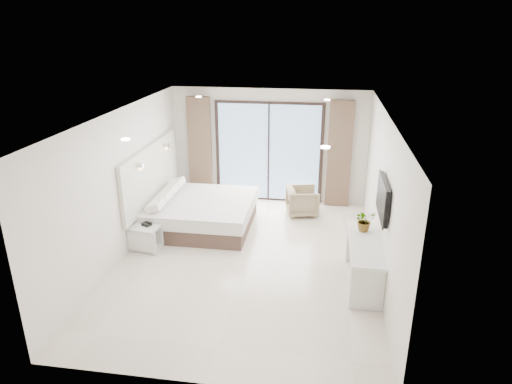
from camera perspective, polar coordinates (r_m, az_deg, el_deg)
ground at (r=8.51m, az=-1.08°, el=-8.49°), size 6.20×6.20×0.00m
room_shell at (r=8.71m, az=-1.47°, el=3.56°), size 4.62×6.22×2.72m
bed at (r=9.76m, az=-6.95°, el=-2.59°), size 2.15×2.05×0.74m
nightstand at (r=9.03m, az=-13.63°, el=-5.59°), size 0.58×0.51×0.48m
phone at (r=8.94m, az=-13.51°, el=-3.93°), size 0.20×0.18×0.05m
console_desk at (r=7.74m, az=13.44°, el=-7.48°), size 0.52×1.68×0.77m
plant at (r=7.99m, az=13.42°, el=-3.74°), size 0.46×0.48×0.30m
armchair at (r=10.35m, az=5.84°, el=-0.99°), size 0.75×0.78×0.69m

